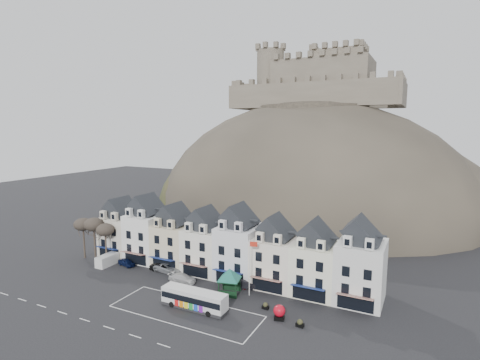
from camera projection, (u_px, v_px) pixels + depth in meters
name	position (u px, v px, depth m)	size (l,w,h in m)	color
ground	(169.00, 312.00, 53.51)	(300.00, 300.00, 0.00)	black
coach_bay_markings	(186.00, 311.00, 53.73)	(22.00, 7.50, 0.01)	silver
townhouse_terrace	(224.00, 245.00, 66.84)	(54.40, 9.35, 11.80)	beige
castle_hill	(311.00, 213.00, 113.99)	(100.00, 76.00, 68.00)	#322E27
castle	(319.00, 81.00, 114.85)	(50.20, 22.20, 22.00)	#5F5749
tree_left_far	(83.00, 225.00, 74.69)	(3.61, 3.61, 8.24)	#342B21
tree_left_mid	(94.00, 225.00, 73.31)	(3.78, 3.78, 8.64)	#342B21
tree_left_near	(105.00, 230.00, 72.08)	(3.43, 3.43, 7.84)	#342B21
bus	(194.00, 298.00, 54.25)	(10.15, 2.38, 2.86)	#262628
bus_shelter	(229.00, 274.00, 58.80)	(6.47, 6.47, 4.22)	black
red_buoy	(279.00, 312.00, 51.40)	(1.71, 1.71, 2.04)	black
flagpole	(250.00, 264.00, 58.07)	(1.28, 0.40, 9.06)	silver
white_van	(107.00, 260.00, 71.49)	(2.04, 4.48, 2.02)	silver
planter_west	(265.00, 306.00, 54.33)	(1.04, 0.70, 1.01)	black
planter_east	(300.00, 323.00, 49.45)	(1.10, 0.75, 1.07)	black
car_navy	(127.00, 262.00, 71.25)	(1.59, 3.94, 1.34)	#0B153A
car_black	(162.00, 267.00, 68.82)	(1.50, 4.29, 1.41)	black
car_silver	(168.00, 268.00, 68.15)	(2.62, 5.60, 1.58)	#9A9CA1
car_white	(182.00, 278.00, 63.77)	(1.98, 4.88, 1.42)	silver
car_maroon	(237.00, 282.00, 61.90)	(1.85, 4.60, 1.57)	#54040B
car_charcoal	(243.00, 283.00, 61.37)	(1.65, 4.73, 1.56)	black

